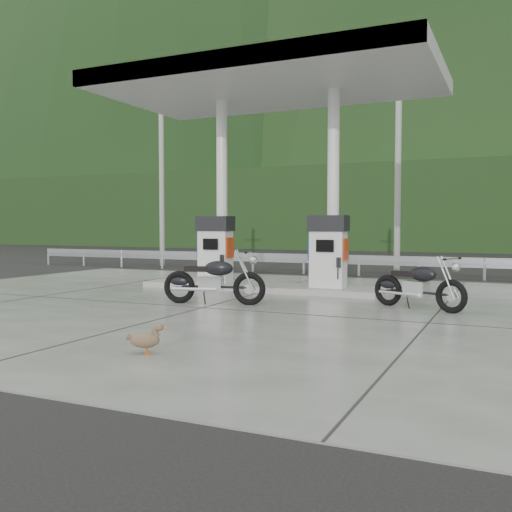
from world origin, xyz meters
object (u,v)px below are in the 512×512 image
at_px(duck, 145,340).
at_px(motorcycle_right, 418,286).
at_px(motorcycle_left, 214,281).
at_px(gas_pump_left, 215,249).
at_px(gas_pump_right, 328,251).

bearing_deg(duck, motorcycle_right, 41.52).
bearing_deg(motorcycle_left, duck, -84.07).
distance_m(gas_pump_left, duck, 8.14).
relative_size(motorcycle_left, motorcycle_right, 1.08).
bearing_deg(duck, motorcycle_left, 84.51).
height_order(gas_pump_left, duck, gas_pump_left).
distance_m(gas_pump_left, motorcycle_right, 6.00).
relative_size(gas_pump_right, duck, 3.72).
bearing_deg(gas_pump_left, motorcycle_right, -18.01).
height_order(motorcycle_right, duck, motorcycle_right).
relative_size(motorcycle_right, duck, 4.09).
bearing_deg(gas_pump_right, motorcycle_left, -119.98).
height_order(motorcycle_left, duck, motorcycle_left).
distance_m(motorcycle_left, duck, 4.86).
distance_m(gas_pump_left, gas_pump_right, 3.20).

